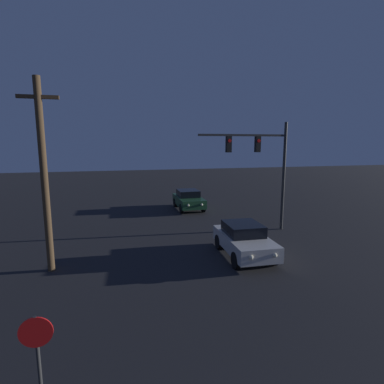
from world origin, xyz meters
name	(u,v)px	position (x,y,z in m)	size (l,w,h in m)	color
car_near	(244,240)	(2.05, 12.88, 0.80)	(2.04, 4.11, 1.54)	beige
car_far	(188,199)	(1.92, 23.30, 0.80)	(1.92, 4.06, 1.54)	#1E4728
traffic_signal_mast	(264,159)	(4.77, 16.46, 4.31)	(5.42, 0.30, 6.45)	#2D2D2D
stop_sign	(37,349)	(-5.16, 6.12, 1.43)	(0.60, 0.07, 2.09)	#2D2D2D
utility_pole	(44,174)	(-6.36, 13.37, 4.01)	(1.50, 0.28, 7.74)	#4C3823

